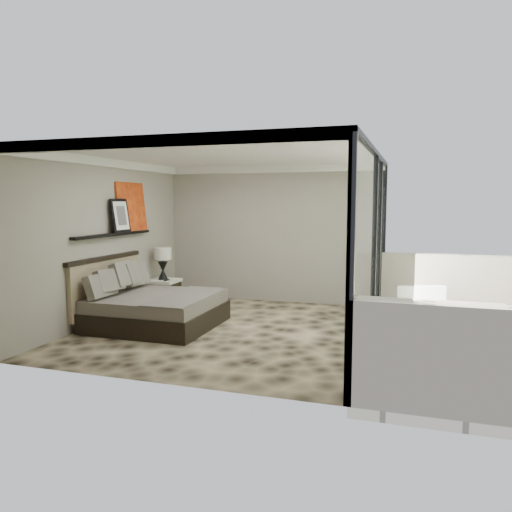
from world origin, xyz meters
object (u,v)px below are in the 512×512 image
(bed, at_px, (151,307))
(table_lamp, at_px, (163,259))
(lounger, at_px, (433,321))
(nightstand, at_px, (163,291))
(ottoman, at_px, (508,325))

(bed, relative_size, table_lamp, 3.09)
(bed, distance_m, lounger, 4.56)
(nightstand, xyz_separation_m, table_lamp, (-0.01, 0.02, 0.64))
(bed, relative_size, nightstand, 3.46)
(ottoman, distance_m, lounger, 1.06)
(bed, bearing_deg, nightstand, 111.58)
(table_lamp, height_order, lounger, table_lamp)
(nightstand, bearing_deg, table_lamp, 113.34)
(nightstand, bearing_deg, lounger, -19.59)
(table_lamp, relative_size, lounger, 0.35)
(lounger, bearing_deg, table_lamp, 157.43)
(bed, xyz_separation_m, table_lamp, (-0.63, 1.58, 0.60))
(ottoman, height_order, lounger, lounger)
(bed, height_order, ottoman, bed)
(bed, xyz_separation_m, ottoman, (5.53, 0.81, -0.09))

